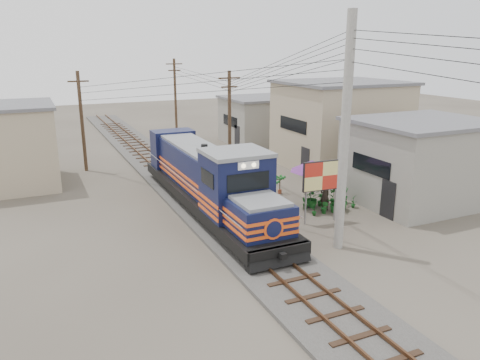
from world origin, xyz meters
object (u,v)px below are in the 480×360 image
locomotive (209,181)px  vendor (325,195)px  market_umbrella (312,166)px  billboard (322,178)px

locomotive → vendor: 6.30m
vendor → locomotive: bearing=-30.3°
locomotive → market_umbrella: locomotive is taller
locomotive → billboard: locomotive is taller
billboard → market_umbrella: 2.38m
locomotive → vendor: size_ratio=9.16×
billboard → vendor: size_ratio=1.86×
billboard → market_umbrella: size_ratio=1.10×
locomotive → billboard: (4.49, -3.92, 0.64)m
billboard → vendor: bearing=52.7°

